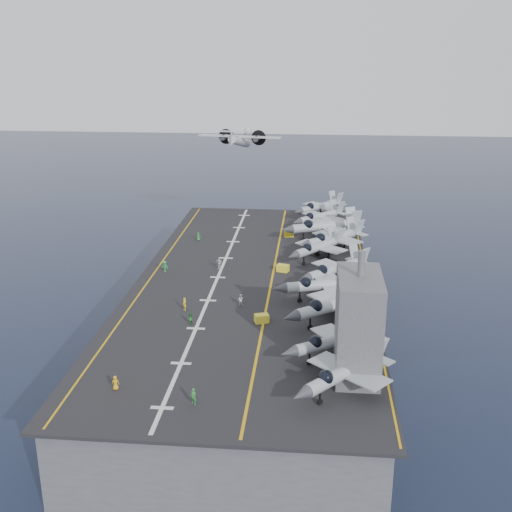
# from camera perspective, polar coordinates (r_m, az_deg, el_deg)

# --- Properties ---
(ground) EXTENTS (500.00, 500.00, 0.00)m
(ground) POSITION_cam_1_polar(r_m,az_deg,el_deg) (109.69, -0.19, -7.12)
(ground) COLOR #142135
(ground) RESTS_ON ground
(hull) EXTENTS (36.00, 90.00, 10.00)m
(hull) POSITION_cam_1_polar(r_m,az_deg,el_deg) (107.62, -0.20, -4.72)
(hull) COLOR #56595E
(hull) RESTS_ON ground
(flight_deck) EXTENTS (38.00, 92.00, 0.40)m
(flight_deck) POSITION_cam_1_polar(r_m,az_deg,el_deg) (105.67, -0.20, -2.13)
(flight_deck) COLOR black
(flight_deck) RESTS_ON hull
(foul_line) EXTENTS (0.35, 90.00, 0.02)m
(foul_line) POSITION_cam_1_polar(r_m,az_deg,el_deg) (105.37, 1.43, -2.07)
(foul_line) COLOR gold
(foul_line) RESTS_ON flight_deck
(landing_centerline) EXTENTS (0.50, 90.00, 0.02)m
(landing_centerline) POSITION_cam_1_polar(r_m,az_deg,el_deg) (106.30, -3.42, -1.91)
(landing_centerline) COLOR silver
(landing_centerline) RESTS_ON flight_deck
(deck_edge_port) EXTENTS (0.25, 90.00, 0.02)m
(deck_edge_port) POSITION_cam_1_polar(r_m,az_deg,el_deg) (108.45, -9.18, -1.70)
(deck_edge_port) COLOR gold
(deck_edge_port) RESTS_ON flight_deck
(deck_edge_stbd) EXTENTS (0.25, 90.00, 0.02)m
(deck_edge_stbd) POSITION_cam_1_polar(r_m,az_deg,el_deg) (105.56, 9.86, -2.31)
(deck_edge_stbd) COLOR gold
(deck_edge_stbd) RESTS_ON flight_deck
(island_superstructure) EXTENTS (5.00, 10.00, 15.00)m
(island_superstructure) POSITION_cam_1_polar(r_m,az_deg,el_deg) (74.75, 9.12, -5.04)
(island_superstructure) COLOR #56595E
(island_superstructure) RESTS_ON flight_deck
(fighter_jet_0) EXTENTS (16.71, 17.16, 5.00)m
(fighter_jet_0) POSITION_cam_1_polar(r_m,az_deg,el_deg) (72.66, 7.86, -10.09)
(fighter_jet_0) COLOR gray
(fighter_jet_0) RESTS_ON flight_deck
(fighter_jet_1) EXTENTS (16.69, 15.38, 4.82)m
(fighter_jet_1) POSITION_cam_1_polar(r_m,az_deg,el_deg) (79.76, 7.15, -7.39)
(fighter_jet_1) COLOR #90969E
(fighter_jet_1) RESTS_ON flight_deck
(fighter_jet_2) EXTENTS (18.89, 18.07, 5.48)m
(fighter_jet_2) POSITION_cam_1_polar(r_m,az_deg,el_deg) (89.34, 7.08, -4.23)
(fighter_jet_2) COLOR #8F979F
(fighter_jet_2) RESTS_ON flight_deck
(fighter_jet_3) EXTENTS (17.48, 14.22, 5.25)m
(fighter_jet_3) POSITION_cam_1_polar(r_m,az_deg,el_deg) (96.74, 6.32, -2.45)
(fighter_jet_3) COLOR #A1A9B2
(fighter_jet_3) RESTS_ON flight_deck
(fighter_jet_4) EXTENTS (17.36, 17.34, 5.11)m
(fighter_jet_4) POSITION_cam_1_polar(r_m,az_deg,el_deg) (103.68, 7.17, -1.07)
(fighter_jet_4) COLOR gray
(fighter_jet_4) RESTS_ON flight_deck
(fighter_jet_5) EXTENTS (16.38, 17.15, 4.97)m
(fighter_jet_5) POSITION_cam_1_polar(r_m,az_deg,el_deg) (114.63, 5.57, 0.88)
(fighter_jet_5) COLOR gray
(fighter_jet_5) RESTS_ON flight_deck
(fighter_jet_6) EXTENTS (18.10, 17.80, 5.29)m
(fighter_jet_6) POSITION_cam_1_polar(r_m,az_deg,el_deg) (119.86, 6.94, 1.70)
(fighter_jet_6) COLOR gray
(fighter_jet_6) RESTS_ON flight_deck
(fighter_jet_7) EXTENTS (19.47, 16.53, 5.73)m
(fighter_jet_7) POSITION_cam_1_polar(r_m,az_deg,el_deg) (126.47, 6.18, 2.73)
(fighter_jet_7) COLOR #9098A1
(fighter_jet_7) RESTS_ON flight_deck
(fighter_jet_8) EXTENTS (16.56, 16.67, 4.90)m
(fighter_jet_8) POSITION_cam_1_polar(r_m,az_deg,el_deg) (135.01, 5.73, 3.58)
(fighter_jet_8) COLOR #9EA7B0
(fighter_jet_8) RESTS_ON flight_deck
(tow_cart_a) EXTENTS (2.22, 1.80, 1.15)m
(tow_cart_a) POSITION_cam_1_polar(r_m,az_deg,el_deg) (89.42, 0.50, -5.57)
(tow_cart_a) COLOR yellow
(tow_cart_a) RESTS_ON flight_deck
(tow_cart_b) EXTENTS (2.26, 1.82, 1.18)m
(tow_cart_b) POSITION_cam_1_polar(r_m,az_deg,el_deg) (108.78, 2.40, -1.09)
(tow_cart_b) COLOR yellow
(tow_cart_b) RESTS_ON flight_deck
(tow_cart_c) EXTENTS (2.07, 1.50, 1.15)m
(tow_cart_c) POSITION_cam_1_polar(r_m,az_deg,el_deg) (128.36, 2.95, 1.99)
(tow_cart_c) COLOR gold
(tow_cart_c) RESTS_ON flight_deck
(crew_0) EXTENTS (1.11, 0.85, 1.67)m
(crew_0) POSITION_cam_1_polar(r_m,az_deg,el_deg) (74.75, -12.39, -10.96)
(crew_0) COLOR #EFAE16
(crew_0) RESTS_ON flight_deck
(crew_1) EXTENTS (1.34, 1.34, 1.90)m
(crew_1) POSITION_cam_1_polar(r_m,az_deg,el_deg) (93.73, -6.37, -4.27)
(crew_1) COLOR yellow
(crew_1) RESTS_ON flight_deck
(crew_2) EXTENTS (1.00, 1.16, 1.64)m
(crew_2) POSITION_cam_1_polar(r_m,az_deg,el_deg) (89.19, -5.89, -5.57)
(crew_2) COLOR #1F7E26
(crew_2) RESTS_ON flight_deck
(crew_3) EXTENTS (1.42, 1.22, 2.00)m
(crew_3) POSITION_cam_1_polar(r_m,az_deg,el_deg) (109.36, -8.12, -0.93)
(crew_3) COLOR green
(crew_3) RESTS_ON flight_deck
(crew_4) EXTENTS (1.37, 1.07, 2.03)m
(crew_4) POSITION_cam_1_polar(r_m,az_deg,el_deg) (110.02, -3.30, -0.64)
(crew_4) COLOR silver
(crew_4) RESTS_ON flight_deck
(crew_5) EXTENTS (1.08, 0.81, 1.64)m
(crew_5) POSITION_cam_1_polar(r_m,az_deg,el_deg) (126.03, -5.14, 1.74)
(crew_5) COLOR #268C33
(crew_5) RESTS_ON flight_deck
(crew_6) EXTENTS (1.34, 1.12, 1.89)m
(crew_6) POSITION_cam_1_polar(r_m,az_deg,el_deg) (70.67, -5.58, -12.33)
(crew_6) COLOR #2D8536
(crew_6) RESTS_ON flight_deck
(crew_7) EXTENTS (1.05, 0.71, 1.71)m
(crew_7) POSITION_cam_1_polar(r_m,az_deg,el_deg) (94.96, -1.40, -3.90)
(crew_7) COLOR silver
(crew_7) RESTS_ON flight_deck
(transport_plane) EXTENTS (21.95, 16.75, 4.72)m
(transport_plane) POSITION_cam_1_polar(r_m,az_deg,el_deg) (154.47, -1.47, 10.15)
(transport_plane) COLOR white
(fighter_jet_9) EXTENTS (16.56, 16.67, 4.90)m
(fighter_jet_9) POSITION_cam_1_polar(r_m,az_deg,el_deg) (143.24, 5.72, 4.45)
(fighter_jet_9) COLOR #9EA7B0
(fighter_jet_9) RESTS_ON flight_deck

